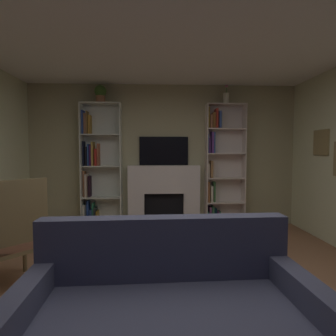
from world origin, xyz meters
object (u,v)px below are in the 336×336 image
object	(u,v)px
vase_with_flowers	(226,98)
bookshelf_right	(220,166)
fireplace	(164,195)
tv	(164,151)
armchair	(8,236)
bookshelf_left	(97,170)
couch	(168,324)
potted_plant	(100,93)

from	to	relation	value
vase_with_flowers	bookshelf_right	bearing A→B (deg)	146.85
fireplace	tv	distance (m)	0.82
bookshelf_right	vase_with_flowers	xyz separation A→B (m)	(0.09, -0.06, 1.26)
fireplace	armchair	size ratio (longest dim) A/B	1.26
vase_with_flowers	bookshelf_left	bearing A→B (deg)	178.66
tv	bookshelf_right	xyz separation A→B (m)	(1.05, -0.06, -0.29)
tv	bookshelf_right	size ratio (longest dim) A/B	0.40
couch	bookshelf_right	bearing A→B (deg)	71.85
bookshelf_left	armchair	distance (m)	2.45
vase_with_flowers	armchair	bearing A→B (deg)	-140.42
fireplace	bookshelf_left	xyz separation A→B (m)	(-1.22, 0.00, 0.48)
tv	bookshelf_right	bearing A→B (deg)	-3.42
fireplace	couch	distance (m)	3.48
fireplace	bookshelf_left	size ratio (longest dim) A/B	0.63
couch	bookshelf_left	bearing A→B (deg)	108.11
armchair	fireplace	bearing A→B (deg)	55.01
potted_plant	couch	xyz separation A→B (m)	(1.05, -3.41, -2.15)
bookshelf_right	couch	world-z (taller)	bookshelf_right
armchair	couch	bearing A→B (deg)	-35.45
tv	bookshelf_left	bearing A→B (deg)	-176.95
armchair	vase_with_flowers	bearing A→B (deg)	39.58
fireplace	bookshelf_left	bearing A→B (deg)	179.86
bookshelf_right	tv	bearing A→B (deg)	176.58
bookshelf_right	vase_with_flowers	size ratio (longest dim) A/B	6.65
tv	bookshelf_left	world-z (taller)	bookshelf_left
fireplace	armchair	xyz separation A→B (m)	(-1.65, -2.35, -0.03)
armchair	tv	bearing A→B (deg)	55.77
bookshelf_left	couch	size ratio (longest dim) A/B	1.21
tv	vase_with_flowers	bearing A→B (deg)	-6.05
tv	potted_plant	xyz separation A→B (m)	(-1.14, -0.12, 1.03)
tv	couch	xyz separation A→B (m)	(-0.09, -3.53, -1.12)
fireplace	bookshelf_left	world-z (taller)	bookshelf_left
bookshelf_right	armchair	size ratio (longest dim) A/B	2.01
tv	armchair	bearing A→B (deg)	-124.23
vase_with_flowers	couch	size ratio (longest dim) A/B	0.18
bookshelf_right	vase_with_flowers	world-z (taller)	vase_with_flowers
fireplace	tv	bearing A→B (deg)	90.00
fireplace	armchair	distance (m)	2.87
fireplace	potted_plant	bearing A→B (deg)	-177.37
bookshelf_left	vase_with_flowers	size ratio (longest dim) A/B	6.65
fireplace	bookshelf_right	xyz separation A→B (m)	(1.05, 0.01, 0.53)
vase_with_flowers	tv	bearing A→B (deg)	173.95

